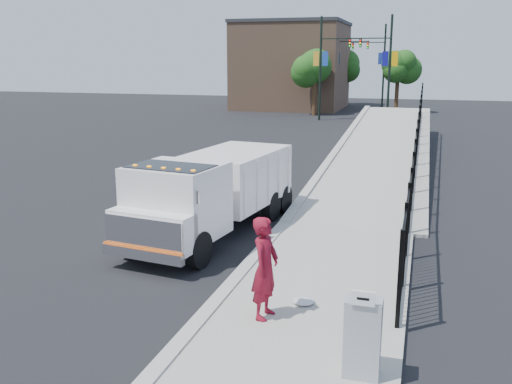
# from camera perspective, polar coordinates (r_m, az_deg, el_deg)

# --- Properties ---
(ground) EXTENTS (120.00, 120.00, 0.00)m
(ground) POSITION_cam_1_polar(r_m,az_deg,el_deg) (13.34, -1.22, -8.19)
(ground) COLOR black
(ground) RESTS_ON ground
(sidewalk) EXTENTS (3.55, 12.00, 0.12)m
(sidewalk) POSITION_cam_1_polar(r_m,az_deg,el_deg) (11.10, 5.29, -12.53)
(sidewalk) COLOR #9E998E
(sidewalk) RESTS_ON ground
(curb) EXTENTS (0.30, 12.00, 0.16)m
(curb) POSITION_cam_1_polar(r_m,az_deg,el_deg) (11.57, -4.28, -11.28)
(curb) COLOR #ADAAA3
(curb) RESTS_ON ground
(ramp) EXTENTS (3.95, 24.06, 3.19)m
(ramp) POSITION_cam_1_polar(r_m,az_deg,el_deg) (28.30, 12.85, 3.02)
(ramp) COLOR #9E998E
(ramp) RESTS_ON ground
(iron_fence) EXTENTS (0.10, 28.00, 1.80)m
(iron_fence) POSITION_cam_1_polar(r_m,az_deg,el_deg) (24.16, 15.68, 3.30)
(iron_fence) COLOR black
(iron_fence) RESTS_ON ground
(truck) EXTENTS (3.11, 7.11, 2.36)m
(truck) POSITION_cam_1_polar(r_m,az_deg,el_deg) (15.81, -4.56, 0.24)
(truck) COLOR black
(truck) RESTS_ON ground
(worker) EXTENTS (0.55, 0.76, 1.95)m
(worker) POSITION_cam_1_polar(r_m,az_deg,el_deg) (10.63, 0.92, -7.59)
(worker) COLOR maroon
(worker) RESTS_ON sidewalk
(utility_cabinet) EXTENTS (0.55, 0.40, 1.25)m
(utility_cabinet) POSITION_cam_1_polar(r_m,az_deg,el_deg) (9.07, 10.61, -14.13)
(utility_cabinet) COLOR gray
(utility_cabinet) RESTS_ON sidewalk
(arrow_sign) EXTENTS (0.35, 0.04, 0.22)m
(arrow_sign) POSITION_cam_1_polar(r_m,az_deg,el_deg) (8.55, 10.67, -10.42)
(arrow_sign) COLOR white
(arrow_sign) RESTS_ON utility_cabinet
(debris) EXTENTS (0.44, 0.44, 0.11)m
(debris) POSITION_cam_1_polar(r_m,az_deg,el_deg) (11.57, 4.78, -10.78)
(debris) COLOR silver
(debris) RESTS_ON sidewalk
(light_pole_0) EXTENTS (3.77, 0.22, 8.00)m
(light_pole_0) POSITION_cam_1_polar(r_m,az_deg,el_deg) (45.96, 6.85, 12.56)
(light_pole_0) COLOR black
(light_pole_0) RESTS_ON ground
(light_pole_1) EXTENTS (3.78, 0.22, 8.00)m
(light_pole_1) POSITION_cam_1_polar(r_m,az_deg,el_deg) (44.98, 12.83, 12.31)
(light_pole_1) COLOR black
(light_pole_1) RESTS_ON ground
(light_pole_2) EXTENTS (3.77, 0.22, 8.00)m
(light_pole_2) POSITION_cam_1_polar(r_m,az_deg,el_deg) (53.74, 8.07, 12.61)
(light_pole_2) COLOR black
(light_pole_2) RESTS_ON ground
(light_pole_3) EXTENTS (3.78, 0.22, 8.00)m
(light_pole_3) POSITION_cam_1_polar(r_m,az_deg,el_deg) (57.39, 12.37, 12.48)
(light_pole_3) COLOR black
(light_pole_3) RESTS_ON ground
(tree_0) EXTENTS (2.96, 2.96, 5.48)m
(tree_0) POSITION_cam_1_polar(r_m,az_deg,el_deg) (49.73, 5.91, 12.16)
(tree_0) COLOR #382314
(tree_0) RESTS_ON ground
(tree_1) EXTENTS (2.34, 2.34, 5.17)m
(tree_1) POSITION_cam_1_polar(r_m,az_deg,el_deg) (53.23, 14.03, 11.88)
(tree_1) COLOR #382314
(tree_1) RESTS_ON ground
(tree_2) EXTENTS (3.04, 3.04, 5.52)m
(tree_2) POSITION_cam_1_polar(r_m,az_deg,el_deg) (61.77, 8.89, 12.29)
(tree_2) COLOR #382314
(tree_2) RESTS_ON ground
(building) EXTENTS (10.00, 10.00, 8.00)m
(building) POSITION_cam_1_polar(r_m,az_deg,el_deg) (57.28, 3.62, 12.38)
(building) COLOR #8C664C
(building) RESTS_ON ground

